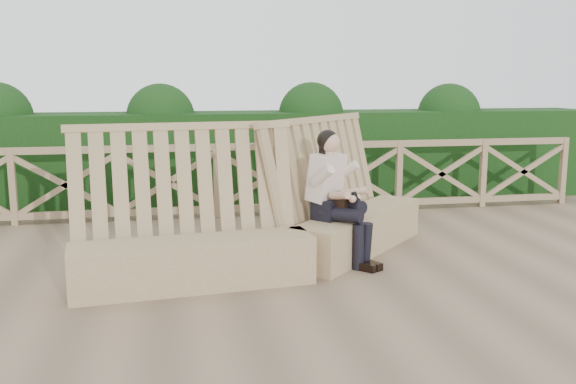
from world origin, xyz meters
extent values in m
plane|color=brown|center=(0.00, 0.00, 0.00)|extent=(60.00, 60.00, 0.00)
cube|color=olive|center=(-1.20, 0.24, 0.24)|extent=(2.42, 0.76, 0.49)
cube|color=olive|center=(-1.23, 0.51, 0.82)|extent=(2.42, 0.71, 1.60)
cube|color=olive|center=(0.80, 1.23, 0.24)|extent=(2.01, 2.06, 0.49)
cube|color=olive|center=(0.61, 1.42, 0.82)|extent=(1.98, 2.03, 1.60)
cube|color=black|center=(0.35, 0.91, 0.60)|extent=(0.46, 0.45, 0.23)
cube|color=beige|center=(0.32, 0.95, 0.95)|extent=(0.51, 0.50, 0.55)
sphere|color=tan|center=(0.35, 0.91, 1.35)|extent=(0.31, 0.31, 0.22)
sphere|color=black|center=(0.33, 0.94, 1.37)|extent=(0.34, 0.34, 0.24)
cylinder|color=black|center=(0.43, 0.69, 0.58)|extent=(0.43, 0.46, 0.16)
cylinder|color=black|center=(0.54, 0.81, 0.65)|extent=(0.44, 0.47, 0.17)
cylinder|color=black|center=(0.57, 0.51, 0.24)|extent=(0.18, 0.18, 0.49)
cylinder|color=black|center=(0.68, 0.58, 0.24)|extent=(0.18, 0.18, 0.49)
cube|color=black|center=(0.63, 0.44, 0.04)|extent=(0.24, 0.25, 0.08)
cube|color=black|center=(0.73, 0.49, 0.04)|extent=(0.24, 0.25, 0.08)
cube|color=black|center=(0.49, 0.79, 0.70)|extent=(0.29, 0.28, 0.17)
cube|color=black|center=(0.59, 0.65, 0.77)|extent=(0.12, 0.12, 0.13)
cube|color=olive|center=(0.00, 3.50, 1.05)|extent=(10.10, 0.07, 0.10)
cube|color=olive|center=(0.00, 3.50, 0.12)|extent=(10.10, 0.07, 0.10)
cube|color=black|center=(0.00, 4.70, 0.75)|extent=(12.00, 1.20, 1.50)
camera|label=1|loc=(-1.44, -5.95, 2.04)|focal=40.00mm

